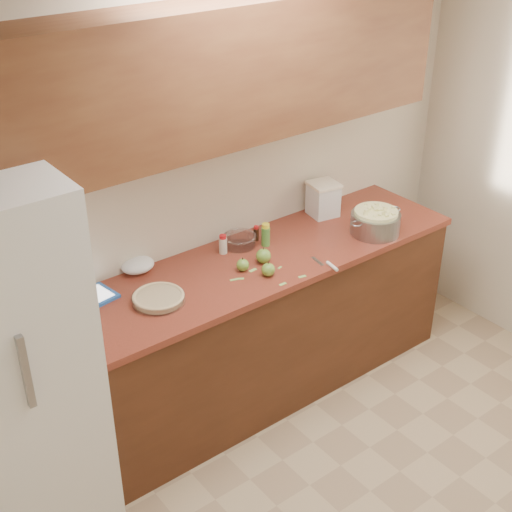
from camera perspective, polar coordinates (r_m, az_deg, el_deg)
room_shell at (r=2.92m, az=17.49°, el=-5.41°), size 3.60×3.60×3.60m
counter_run at (r=4.23m, az=-0.38°, el=-5.85°), size 2.64×0.68×0.92m
upper_cabinets at (r=3.70m, az=-1.96°, el=14.49°), size 2.60×0.34×0.70m
fridge at (r=3.43m, az=-19.71°, el=-8.32°), size 0.70×0.70×1.80m
pie at (r=3.65m, az=-7.81°, el=-3.36°), size 0.27×0.27×0.04m
colander at (r=4.31m, az=9.53°, el=2.69°), size 0.40×0.30×0.15m
flour_canister at (r=4.48m, az=5.39°, el=4.58°), size 0.20×0.20×0.22m
tablet at (r=3.74m, az=-13.11°, el=-3.32°), size 0.27×0.22×0.02m
paring_knife at (r=3.95m, az=5.96°, el=-0.76°), size 0.05×0.21×0.02m
lemon_bottle at (r=4.12m, az=0.78°, el=1.69°), size 0.05×0.05×0.14m
cinnamon_shaker at (r=4.04m, az=-2.66°, el=0.93°), size 0.05×0.05×0.11m
vanilla_bottle at (r=4.18m, az=0.02°, el=1.81°), size 0.03×0.03×0.09m
mixing_bowl at (r=4.12m, az=-1.31°, el=1.28°), size 0.19×0.19×0.07m
paper_towel at (r=3.92m, az=-9.44°, el=-0.73°), size 0.22×0.20×0.08m
apple_left at (r=3.88m, az=-1.07°, el=-0.72°), size 0.07×0.07×0.08m
apple_center at (r=3.95m, az=0.60°, el=0.00°), size 0.08×0.08×0.10m
apple_front at (r=3.83m, az=0.98°, el=-1.10°), size 0.07×0.07×0.09m
peel_a at (r=3.89m, az=-0.25°, el=-1.14°), size 0.05×0.02×0.00m
peel_b at (r=3.81m, az=-1.81°, el=-1.92°), size 0.04×0.03×0.00m
peel_c at (r=3.82m, az=-1.27°, el=-1.83°), size 0.04×0.03×0.00m
peel_d at (r=3.77m, az=2.16°, el=-2.26°), size 0.04×0.02×0.00m
peel_e at (r=3.92m, az=1.91°, el=-0.94°), size 0.03×0.02×0.00m
peel_f at (r=3.85m, az=3.72°, el=-1.65°), size 0.05×0.03×0.00m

